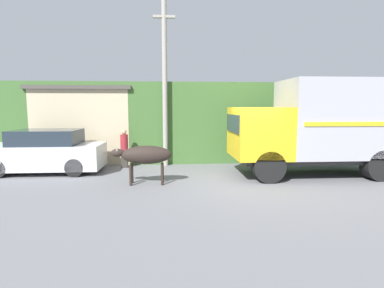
% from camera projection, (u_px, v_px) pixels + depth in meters
% --- Properties ---
extents(ground_plane, '(60.00, 60.00, 0.00)m').
position_uv_depth(ground_plane, '(241.00, 183.00, 9.93)').
color(ground_plane, slate).
extents(hillside_embankment, '(32.00, 6.53, 3.58)m').
position_uv_depth(hillside_embankment, '(213.00, 120.00, 16.33)').
color(hillside_embankment, '#426B33').
rests_on(hillside_embankment, ground_plane).
extents(building_backdrop, '(4.45, 2.70, 3.41)m').
position_uv_depth(building_backdrop, '(87.00, 124.00, 13.86)').
color(building_backdrop, '#C6B793').
rests_on(building_backdrop, ground_plane).
extents(cargo_truck, '(6.21, 2.36, 3.46)m').
position_uv_depth(cargo_truck, '(323.00, 125.00, 10.85)').
color(cargo_truck, '#2D2D2D').
rests_on(cargo_truck, ground_plane).
extents(brown_cow, '(1.95, 0.60, 1.27)m').
position_uv_depth(brown_cow, '(145.00, 155.00, 9.66)').
color(brown_cow, '#2D231E').
rests_on(brown_cow, ground_plane).
extents(parked_suv, '(4.30, 1.80, 1.65)m').
position_uv_depth(parked_suv, '(45.00, 152.00, 11.39)').
color(parked_suv, silver).
rests_on(parked_suv, ground_plane).
extents(pedestrian_on_hill, '(0.33, 0.33, 1.59)m').
position_uv_depth(pedestrian_on_hill, '(124.00, 147.00, 12.35)').
color(pedestrian_on_hill, '#38332D').
rests_on(pedestrian_on_hill, ground_plane).
extents(utility_pole, '(0.90, 0.21, 6.98)m').
position_uv_depth(utility_pole, '(165.00, 80.00, 12.44)').
color(utility_pole, '#9E998E').
rests_on(utility_pole, ground_plane).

